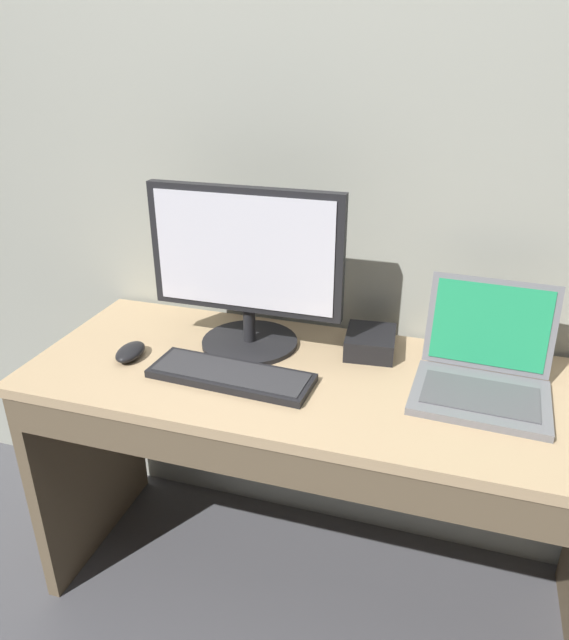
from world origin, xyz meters
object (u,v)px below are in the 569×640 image
Objects in this scene: external_monitor at (246,266)px; external_drive_box at (370,342)px; laptop_space_gray at (483,374)px; wired_keyboard at (231,375)px; computer_mouse at (130,352)px.

external_drive_box is at bearing 11.99° from external_monitor.
laptop_space_gray is 0.77× the size of wired_keyboard.
laptop_space_gray is 0.62× the size of external_monitor.
laptop_space_gray reaches higher than computer_mouse.
external_monitor is at bearing 175.48° from laptop_space_gray.
external_drive_box is at bearing 16.99° from computer_mouse.
external_drive_box reaches higher than wired_keyboard.
external_monitor is 0.38m from computer_mouse.
wired_keyboard is (-0.58, -0.13, -0.04)m from laptop_space_gray.
external_monitor reaches higher than external_drive_box.
external_drive_box is (0.59, 0.22, 0.01)m from computer_mouse.
external_monitor reaches higher than computer_mouse.
external_monitor is 4.67× the size of computer_mouse.
computer_mouse is 0.63m from external_drive_box.
external_monitor is at bearing 25.70° from computer_mouse.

